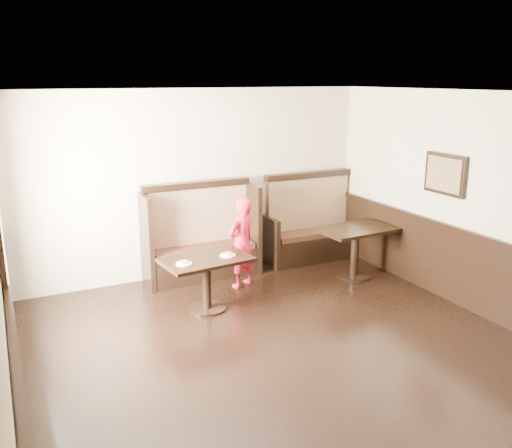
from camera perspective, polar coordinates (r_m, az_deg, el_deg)
ground at (r=5.72m, az=6.40°, el=-15.97°), size 7.00×7.00×0.00m
room_shell at (r=5.48m, az=2.34°, el=-9.40°), size 7.00×7.00×7.00m
booth_main at (r=8.23m, az=-5.83°, el=-2.00°), size 1.75×0.72×1.45m
booth_neighbor at (r=9.06m, az=5.81°, el=-0.68°), size 1.65×0.72×1.45m
table_main at (r=7.03m, az=-5.23°, el=-4.87°), size 1.18×0.81×0.71m
table_neighbor at (r=8.28m, az=10.42°, el=-1.69°), size 1.15×0.79×0.77m
child at (r=7.76m, az=-1.51°, el=-1.98°), size 0.57×0.48×1.31m
pizza_plate_left at (r=6.79m, az=-7.58°, el=-4.08°), size 0.20×0.20×0.04m
pizza_plate_right at (r=7.05m, az=-3.00°, el=-3.22°), size 0.21×0.21×0.04m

